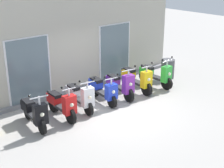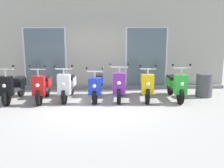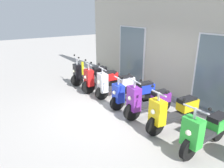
% 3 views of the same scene
% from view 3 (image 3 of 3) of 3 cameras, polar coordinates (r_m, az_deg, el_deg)
% --- Properties ---
extents(ground_plane, '(40.00, 40.00, 0.00)m').
position_cam_3_polar(ground_plane, '(6.23, -0.92, -7.87)').
color(ground_plane, '#A8A39E').
extents(storefront_facade, '(9.69, 0.50, 4.08)m').
position_cam_3_polar(storefront_facade, '(7.28, 16.16, 11.67)').
color(storefront_facade, '#B2AD9E').
rests_on(storefront_facade, ground_plane).
extents(scooter_black, '(0.60, 1.61, 1.25)m').
position_cam_3_polar(scooter_black, '(8.52, -6.34, 2.97)').
color(scooter_black, black).
rests_on(scooter_black, ground_plane).
extents(scooter_red, '(0.52, 1.56, 1.24)m').
position_cam_3_polar(scooter_red, '(7.73, -3.25, 1.36)').
color(scooter_red, black).
rests_on(scooter_red, ground_plane).
extents(scooter_white, '(0.59, 1.56, 1.22)m').
position_cam_3_polar(scooter_white, '(7.17, 0.81, -0.02)').
color(scooter_white, black).
rests_on(scooter_white, ground_plane).
extents(scooter_blue, '(0.58, 1.59, 1.14)m').
position_cam_3_polar(scooter_blue, '(6.47, 5.80, -2.48)').
color(scooter_blue, black).
rests_on(scooter_blue, ground_plane).
extents(scooter_purple, '(0.61, 1.58, 1.28)m').
position_cam_3_polar(scooter_purple, '(5.91, 9.77, -4.58)').
color(scooter_purple, black).
rests_on(scooter_purple, ground_plane).
extents(scooter_yellow, '(0.54, 1.66, 1.22)m').
position_cam_3_polar(scooter_yellow, '(5.42, 16.43, -7.41)').
color(scooter_yellow, black).
rests_on(scooter_yellow, ground_plane).
extents(scooter_green, '(0.60, 1.64, 1.25)m').
position_cam_3_polar(scooter_green, '(4.90, 24.36, -11.59)').
color(scooter_green, black).
rests_on(scooter_green, ground_plane).
extents(curb_bollard, '(0.12, 0.12, 0.70)m').
position_cam_3_polar(curb_bollard, '(9.58, -8.09, 4.02)').
color(curb_bollard, yellow).
rests_on(curb_bollard, ground_plane).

